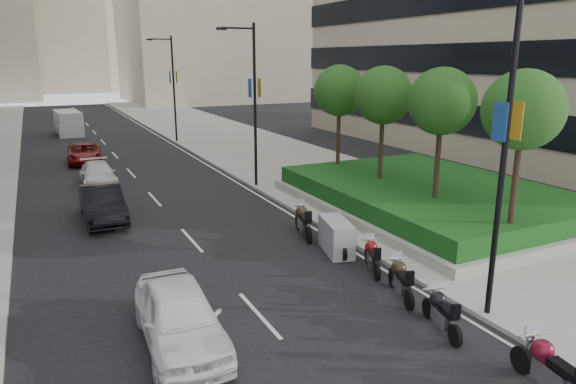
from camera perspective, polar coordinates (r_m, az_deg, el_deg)
ground at (r=12.92m, az=10.75°, el=-19.40°), size 160.00×160.00×0.00m
sidewalk_right at (r=42.09m, az=-3.98°, el=4.91°), size 10.00×100.00×0.15m
lane_edge at (r=40.43m, az=-10.96°, el=4.17°), size 0.12×100.00×0.01m
lane_centre at (r=39.42m, az=-18.26°, el=3.43°), size 0.12×100.00×0.01m
building_cream_centre at (r=129.24m, az=-23.58°, el=18.76°), size 30.00×24.00×38.00m
planter at (r=25.76m, az=15.37°, el=-1.25°), size 10.00×14.00×0.40m
hedge at (r=25.61m, az=15.46°, el=0.04°), size 9.40×13.40×0.80m
tree_0 at (r=19.68m, az=24.67°, el=8.23°), size 2.80×2.80×6.30m
tree_1 at (r=22.42m, az=16.73°, el=9.56°), size 2.80×2.80×6.30m
tree_2 at (r=25.49m, az=10.56°, el=10.47°), size 2.80×2.80×6.30m
tree_3 at (r=28.80m, az=5.74°, el=11.10°), size 2.80×2.80×6.30m
lamp_post_0 at (r=14.50m, az=22.61°, el=5.15°), size 2.34×0.45×9.00m
lamp_post_1 at (r=28.62m, az=-4.00°, el=10.39°), size 2.34×0.45×9.00m
lamp_post_2 at (r=45.76m, az=-12.79°, el=11.66°), size 2.34×0.45×9.00m
motorcycle_1 at (r=13.13m, az=27.05°, el=-17.04°), size 0.78×2.35×1.17m
motorcycle_2 at (r=14.77m, az=16.64°, el=-12.64°), size 0.81×2.05×1.04m
motorcycle_3 at (r=16.35m, az=12.41°, el=-9.49°), size 0.98×2.11×1.10m
motorcycle_4 at (r=18.10m, az=9.34°, el=-7.04°), size 0.96×1.94×1.02m
motorcycle_5 at (r=19.55m, az=5.38°, el=-4.97°), size 1.33×2.24×1.27m
motorcycle_6 at (r=21.31m, az=1.68°, el=-3.22°), size 0.88×2.37×1.20m
car_a at (r=13.72m, az=-11.95°, el=-13.37°), size 2.14×4.82×1.61m
car_b at (r=24.70m, az=-19.92°, el=-1.23°), size 1.68×4.80×1.58m
car_c at (r=31.67m, az=-20.36°, el=1.85°), size 1.93×4.57×1.32m
car_d at (r=38.99m, az=-21.65°, el=4.02°), size 2.58×5.00×1.35m
delivery_van at (r=53.99m, az=-23.18°, el=6.97°), size 2.37×5.49×2.25m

